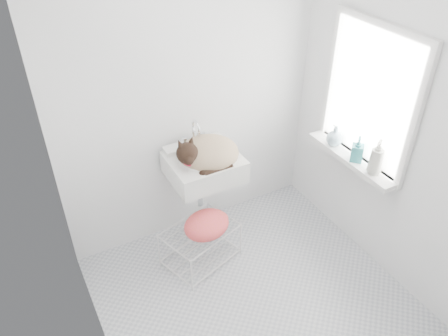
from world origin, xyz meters
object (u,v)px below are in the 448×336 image
bottle_b (355,160)px  bottle_c (333,144)px  cat (206,154)px  bottle_a (373,173)px  sink (204,157)px  wire_rack (200,246)px

bottle_b → bottle_c: size_ratio=1.16×
cat → bottle_b: bearing=-15.5°
bottle_a → sink: bearing=142.3°
bottle_a → bottle_c: (0.00, 0.45, 0.00)m
sink → bottle_b: size_ratio=2.82×
cat → wire_rack: 0.79m
cat → wire_rack: size_ratio=0.98×
sink → wire_rack: sink is taller
cat → bottle_c: size_ratio=3.21×
wire_rack → bottle_a: 1.48m
wire_rack → bottle_b: 1.42m
bottle_a → bottle_b: bearing=90.0°
sink → bottle_b: (1.02, -0.60, 0.00)m
wire_rack → cat: bearing=49.6°
sink → bottle_a: size_ratio=2.35×
sink → wire_rack: (-0.16, -0.22, -0.70)m
bottle_a → bottle_b: bottle_a is taller
wire_rack → bottle_c: (1.18, -0.12, 0.70)m
cat → bottle_a: bearing=-23.0°
wire_rack → bottle_a: (1.18, -0.57, 0.70)m
cat → wire_rack: (-0.17, -0.20, -0.74)m
sink → wire_rack: bearing=-126.1°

